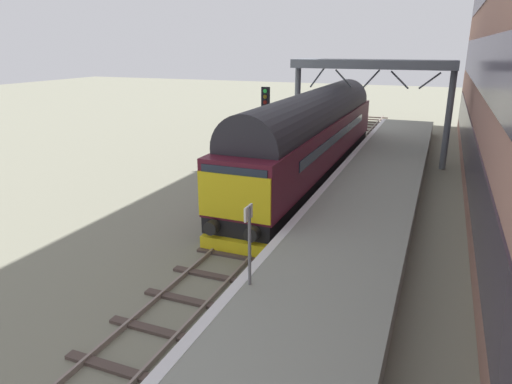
% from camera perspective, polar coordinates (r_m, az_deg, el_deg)
% --- Properties ---
extents(ground_plane, '(140.00, 140.00, 0.00)m').
position_cam_1_polar(ground_plane, '(19.63, 2.55, -2.59)').
color(ground_plane, gray).
rests_on(ground_plane, ground).
extents(track_main, '(2.50, 60.00, 0.15)m').
position_cam_1_polar(track_main, '(19.61, 2.55, -2.44)').
color(track_main, gray).
rests_on(track_main, ground).
extents(station_platform, '(4.00, 44.00, 1.01)m').
position_cam_1_polar(station_platform, '(18.65, 13.05, -2.54)').
color(station_platform, gray).
rests_on(station_platform, ground).
extents(diesel_locomotive, '(2.74, 20.03, 4.68)m').
position_cam_1_polar(diesel_locomotive, '(24.05, 7.08, 7.27)').
color(diesel_locomotive, black).
rests_on(diesel_locomotive, ground).
extents(signal_post_mid, '(0.44, 0.22, 4.88)m').
position_cam_1_polar(signal_post_mid, '(23.66, 1.22, 8.76)').
color(signal_post_mid, gray).
rests_on(signal_post_mid, ground).
extents(platform_number_sign, '(0.10, 0.44, 2.13)m').
position_cam_1_polar(platform_number_sign, '(11.32, -0.87, -5.24)').
color(platform_number_sign, slate).
rests_on(platform_number_sign, station_platform).
extents(overhead_footbridge, '(9.30, 2.00, 6.08)m').
position_cam_1_polar(overhead_footbridge, '(28.23, 14.26, 14.41)').
color(overhead_footbridge, slate).
rests_on(overhead_footbridge, ground).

